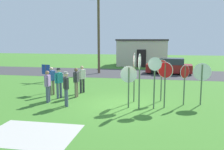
{
  "coord_description": "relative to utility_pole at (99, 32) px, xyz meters",
  "views": [
    {
      "loc": [
        1.79,
        -11.89,
        3.33
      ],
      "look_at": [
        -0.66,
        1.42,
        1.3
      ],
      "focal_mm": 38.59,
      "sensor_mm": 36.0,
      "label": 1
    }
  ],
  "objects": [
    {
      "name": "building_background",
      "position": [
        3.79,
        8.16,
        -2.36
      ],
      "size": [
        6.26,
        4.88,
        3.31
      ],
      "color": "beige",
      "rests_on": "ground"
    },
    {
      "name": "person_with_sunhat",
      "position": [
        -0.56,
        -9.7,
        -3.07
      ],
      "size": [
        0.37,
        0.51,
        1.69
      ],
      "color": "#7A6B56",
      "rests_on": "ground"
    },
    {
      "name": "info_panel_leftmost",
      "position": [
        -1.14,
        -9.21,
        -2.8
      ],
      "size": [
        0.59,
        0.16,
        1.77
      ],
      "color": "#4C4C51",
      "rests_on": "ground"
    },
    {
      "name": "stop_sign_far_back",
      "position": [
        4.25,
        -11.55,
        -2.62
      ],
      "size": [
        0.8,
        0.19,
        2.05
      ],
      "color": "#51664C",
      "rests_on": "ground"
    },
    {
      "name": "stop_sign_low_front",
      "position": [
        4.77,
        -11.72,
        -2.21
      ],
      "size": [
        0.09,
        0.74,
        2.66
      ],
      "color": "#51664C",
      "rests_on": "ground"
    },
    {
      "name": "concrete_path",
      "position": [
        1.25,
        -15.46,
        -4.02
      ],
      "size": [
        3.2,
        2.4,
        0.01
      ],
      "primitive_type": "cube",
      "color": "#ADAAA3",
      "rests_on": "ground"
    },
    {
      "name": "parked_car_on_street",
      "position": [
        6.82,
        0.84,
        -3.33
      ],
      "size": [
        4.4,
        2.22,
        1.51
      ],
      "color": "maroon",
      "rests_on": "ground"
    },
    {
      "name": "person_in_dark_shirt",
      "position": [
        1.03,
        -8.78,
        -3.07
      ],
      "size": [
        0.38,
        0.49,
        1.69
      ],
      "color": "#2D2D33",
      "rests_on": "ground"
    },
    {
      "name": "utility_pole",
      "position": [
        0.0,
        0.0,
        0.0
      ],
      "size": [
        1.8,
        0.24,
        7.68
      ],
      "color": "brown",
      "rests_on": "ground"
    },
    {
      "name": "street_asphalt",
      "position": [
        3.74,
        0.31,
        -4.01
      ],
      "size": [
        60.0,
        6.4,
        0.01
      ],
      "primitive_type": "cube",
      "color": "#38383A",
      "rests_on": "ground"
    },
    {
      "name": "ground_plane",
      "position": [
        3.74,
        -11.03,
        -4.02
      ],
      "size": [
        80.0,
        80.0,
        0.0
      ],
      "primitive_type": "plane",
      "color": "#3D7528"
    },
    {
      "name": "stop_sign_center_cluster",
      "position": [
        5.47,
        -11.45,
        -2.37
      ],
      "size": [
        0.64,
        0.19,
        2.48
      ],
      "color": "#51664C",
      "rests_on": "ground"
    },
    {
      "name": "person_near_signs",
      "position": [
        1.17,
        -11.83,
        -3.03
      ],
      "size": [
        0.38,
        0.5,
        1.74
      ],
      "color": "#4C5670",
      "rests_on": "ground"
    },
    {
      "name": "stop_sign_rear_left",
      "position": [
        4.4,
        -10.37,
        -2.24
      ],
      "size": [
        0.07,
        0.74,
        2.61
      ],
      "color": "#51664C",
      "rests_on": "ground"
    },
    {
      "name": "person_in_teal",
      "position": [
        0.18,
        -10.35,
        -3.03
      ],
      "size": [
        0.36,
        0.51,
        1.74
      ],
      "color": "#4C5670",
      "rests_on": "ground"
    },
    {
      "name": "stop_sign_leaning_left",
      "position": [
        6.96,
        -10.56,
        -2.64
      ],
      "size": [
        0.49,
        0.49,
        2.05
      ],
      "color": "#51664C",
      "rests_on": "ground"
    },
    {
      "name": "person_in_blue",
      "position": [
        1.05,
        -9.91,
        -3.07
      ],
      "size": [
        0.24,
        0.57,
        1.69
      ],
      "color": "#7A6B56",
      "rests_on": "ground"
    },
    {
      "name": "stop_sign_nearest",
      "position": [
        5.83,
        -9.94,
        -2.49
      ],
      "size": [
        0.63,
        0.39,
        2.25
      ],
      "color": "#51664C",
      "rests_on": "ground"
    },
    {
      "name": "stop_sign_tallest",
      "position": [
        5.97,
        -11.23,
        -2.47
      ],
      "size": [
        0.71,
        0.38,
        2.25
      ],
      "color": "#51664C",
      "rests_on": "ground"
    },
    {
      "name": "stop_sign_leaning_right",
      "position": [
        7.81,
        -10.36,
        -2.55
      ],
      "size": [
        0.87,
        0.15,
        2.14
      ],
      "color": "#51664C",
      "rests_on": "ground"
    },
    {
      "name": "person_on_left",
      "position": [
        -0.05,
        -11.31,
        -3.07
      ],
      "size": [
        0.25,
        0.57,
        1.69
      ],
      "color": "#4C5670",
      "rests_on": "ground"
    }
  ]
}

